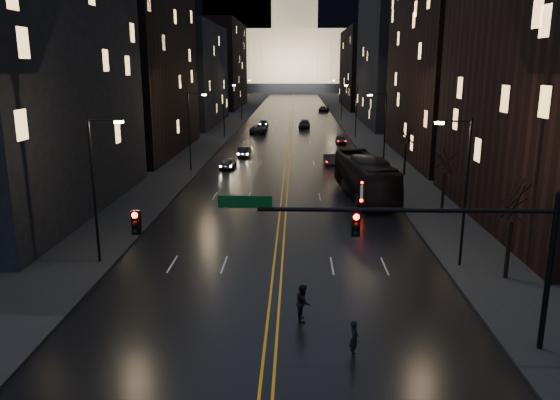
# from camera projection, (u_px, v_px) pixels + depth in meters

# --- Properties ---
(ground) EXTENTS (900.00, 900.00, 0.00)m
(ground) POSITION_uv_depth(u_px,v_px,m) (270.00, 347.00, 23.62)
(ground) COLOR black
(ground) RESTS_ON ground
(road) EXTENTS (20.00, 320.00, 0.02)m
(road) POSITION_uv_depth(u_px,v_px,m) (292.00, 110.00, 149.77)
(road) COLOR black
(road) RESTS_ON ground
(sidewalk_left) EXTENTS (8.00, 320.00, 0.16)m
(sidewalk_left) POSITION_uv_depth(u_px,v_px,m) (241.00, 110.00, 150.15)
(sidewalk_left) COLOR black
(sidewalk_left) RESTS_ON ground
(sidewalk_right) EXTENTS (8.00, 320.00, 0.16)m
(sidewalk_right) POSITION_uv_depth(u_px,v_px,m) (343.00, 110.00, 149.36)
(sidewalk_right) COLOR black
(sidewalk_right) RESTS_ON ground
(center_line) EXTENTS (0.62, 320.00, 0.01)m
(center_line) POSITION_uv_depth(u_px,v_px,m) (292.00, 110.00, 149.77)
(center_line) COLOR orange
(center_line) RESTS_ON road
(building_left_near) EXTENTS (12.00, 28.00, 22.00)m
(building_left_near) POSITION_uv_depth(u_px,v_px,m) (17.00, 77.00, 42.92)
(building_left_near) COLOR black
(building_left_near) RESTS_ON ground
(building_left_mid) EXTENTS (12.00, 30.00, 28.00)m
(building_left_mid) POSITION_uv_depth(u_px,v_px,m) (133.00, 49.00, 73.26)
(building_left_mid) COLOR black
(building_left_mid) RESTS_ON ground
(building_left_far) EXTENTS (12.00, 34.00, 20.00)m
(building_left_far) POSITION_uv_depth(u_px,v_px,m) (188.00, 75.00, 111.09)
(building_left_far) COLOR black
(building_left_far) RESTS_ON ground
(building_left_dist) EXTENTS (12.00, 40.00, 24.00)m
(building_left_dist) POSITION_uv_depth(u_px,v_px,m) (220.00, 65.00, 157.19)
(building_left_dist) COLOR black
(building_left_dist) RESTS_ON ground
(building_right_tall) EXTENTS (12.00, 30.00, 38.00)m
(building_right_tall) POSITION_uv_depth(u_px,v_px,m) (459.00, 6.00, 66.99)
(building_right_tall) COLOR black
(building_right_tall) RESTS_ON ground
(building_right_mid) EXTENTS (12.00, 34.00, 26.00)m
(building_right_mid) POSITION_uv_depth(u_px,v_px,m) (396.00, 60.00, 109.19)
(building_right_mid) COLOR black
(building_right_mid) RESTS_ON ground
(building_right_dist) EXTENTS (12.00, 40.00, 22.00)m
(building_right_dist) POSITION_uv_depth(u_px,v_px,m) (366.00, 69.00, 156.25)
(building_right_dist) COLOR black
(building_right_dist) RESTS_ON ground
(capitol) EXTENTS (90.00, 50.00, 58.50)m
(capitol) POSITION_uv_depth(u_px,v_px,m) (294.00, 54.00, 262.11)
(capitol) COLOR black
(capitol) RESTS_ON ground
(traffic_signal) EXTENTS (17.29, 0.45, 7.00)m
(traffic_signal) POSITION_uv_depth(u_px,v_px,m) (414.00, 236.00, 22.22)
(traffic_signal) COLOR black
(traffic_signal) RESTS_ON ground
(streetlamp_right_near) EXTENTS (2.13, 0.25, 9.00)m
(streetlamp_right_near) POSITION_uv_depth(u_px,v_px,m) (463.00, 185.00, 31.80)
(streetlamp_right_near) COLOR black
(streetlamp_right_near) RESTS_ON ground
(streetlamp_left_near) EXTENTS (2.13, 0.25, 9.00)m
(streetlamp_left_near) POSITION_uv_depth(u_px,v_px,m) (96.00, 183.00, 32.41)
(streetlamp_left_near) COLOR black
(streetlamp_left_near) RESTS_ON ground
(streetlamp_right_mid) EXTENTS (2.13, 0.25, 9.00)m
(streetlamp_right_mid) POSITION_uv_depth(u_px,v_px,m) (383.00, 128.00, 60.91)
(streetlamp_right_mid) COLOR black
(streetlamp_right_mid) RESTS_ON ground
(streetlamp_left_mid) EXTENTS (2.13, 0.25, 9.00)m
(streetlamp_left_mid) POSITION_uv_depth(u_px,v_px,m) (191.00, 127.00, 61.52)
(streetlamp_left_mid) COLOR black
(streetlamp_left_mid) RESTS_ON ground
(streetlamp_right_far) EXTENTS (2.13, 0.25, 9.00)m
(streetlamp_right_far) POSITION_uv_depth(u_px,v_px,m) (355.00, 108.00, 90.02)
(streetlamp_right_far) COLOR black
(streetlamp_right_far) RESTS_ON ground
(streetlamp_left_far) EXTENTS (2.13, 0.25, 9.00)m
(streetlamp_left_far) POSITION_uv_depth(u_px,v_px,m) (225.00, 108.00, 90.63)
(streetlamp_left_far) COLOR black
(streetlamp_left_far) RESTS_ON ground
(streetlamp_right_dist) EXTENTS (2.13, 0.25, 9.00)m
(streetlamp_right_dist) POSITION_uv_depth(u_px,v_px,m) (341.00, 98.00, 119.13)
(streetlamp_right_dist) COLOR black
(streetlamp_right_dist) RESTS_ON ground
(streetlamp_left_dist) EXTENTS (2.13, 0.25, 9.00)m
(streetlamp_left_dist) POSITION_uv_depth(u_px,v_px,m) (242.00, 97.00, 119.75)
(streetlamp_left_dist) COLOR black
(streetlamp_left_dist) RESTS_ON ground
(tree_right_near) EXTENTS (2.40, 2.40, 6.65)m
(tree_right_near) POSITION_uv_depth(u_px,v_px,m) (513.00, 203.00, 29.93)
(tree_right_near) COLOR black
(tree_right_near) RESTS_ON ground
(tree_right_mid) EXTENTS (2.40, 2.40, 6.65)m
(tree_right_mid) POSITION_uv_depth(u_px,v_px,m) (445.00, 160.00, 43.51)
(tree_right_mid) COLOR black
(tree_right_mid) RESTS_ON ground
(tree_right_far) EXTENTS (2.40, 2.40, 6.65)m
(tree_right_far) POSITION_uv_depth(u_px,v_px,m) (406.00, 135.00, 59.04)
(tree_right_far) COLOR black
(tree_right_far) RESTS_ON ground
(bus) EXTENTS (4.75, 13.86, 3.78)m
(bus) POSITION_uv_depth(u_px,v_px,m) (365.00, 177.00, 50.39)
(bus) COLOR black
(bus) RESTS_ON ground
(oncoming_car_a) EXTENTS (1.79, 4.27, 1.44)m
(oncoming_car_a) POSITION_uv_depth(u_px,v_px,m) (228.00, 163.00, 64.29)
(oncoming_car_a) COLOR black
(oncoming_car_a) RESTS_ON ground
(oncoming_car_b) EXTENTS (1.47, 4.19, 1.38)m
(oncoming_car_b) POSITION_uv_depth(u_px,v_px,m) (244.00, 152.00, 72.76)
(oncoming_car_b) COLOR black
(oncoming_car_b) RESTS_ON ground
(oncoming_car_c) EXTENTS (2.90, 5.94, 1.63)m
(oncoming_car_c) POSITION_uv_depth(u_px,v_px,m) (258.00, 129.00, 97.89)
(oncoming_car_c) COLOR black
(oncoming_car_c) RESTS_ON ground
(oncoming_car_d) EXTENTS (2.35, 4.64, 1.29)m
(oncoming_car_d) POSITION_uv_depth(u_px,v_px,m) (264.00, 123.00, 108.95)
(oncoming_car_d) COLOR black
(oncoming_car_d) RESTS_ON ground
(receding_car_a) EXTENTS (1.57, 4.14, 1.35)m
(receding_car_a) POSITION_uv_depth(u_px,v_px,m) (330.00, 160.00, 66.70)
(receding_car_a) COLOR black
(receding_car_a) RESTS_ON ground
(receding_car_b) EXTENTS (1.66, 3.97, 1.34)m
(receding_car_b) POSITION_uv_depth(u_px,v_px,m) (341.00, 140.00, 84.49)
(receding_car_b) COLOR black
(receding_car_b) RESTS_ON ground
(receding_car_c) EXTENTS (2.41, 5.47, 1.56)m
(receding_car_c) POSITION_uv_depth(u_px,v_px,m) (304.00, 125.00, 105.33)
(receding_car_c) COLOR black
(receding_car_c) RESTS_ON ground
(receding_car_d) EXTENTS (3.07, 5.72, 1.53)m
(receding_car_d) POSITION_uv_depth(u_px,v_px,m) (324.00, 109.00, 144.13)
(receding_car_d) COLOR black
(receding_car_d) RESTS_ON ground
(pedestrian_a) EXTENTS (0.46, 0.63, 1.59)m
(pedestrian_a) POSITION_uv_depth(u_px,v_px,m) (354.00, 338.00, 22.76)
(pedestrian_a) COLOR black
(pedestrian_a) RESTS_ON ground
(pedestrian_b) EXTENTS (0.50, 0.89, 1.81)m
(pedestrian_b) POSITION_uv_depth(u_px,v_px,m) (303.00, 302.00, 25.96)
(pedestrian_b) COLOR black
(pedestrian_b) RESTS_ON ground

